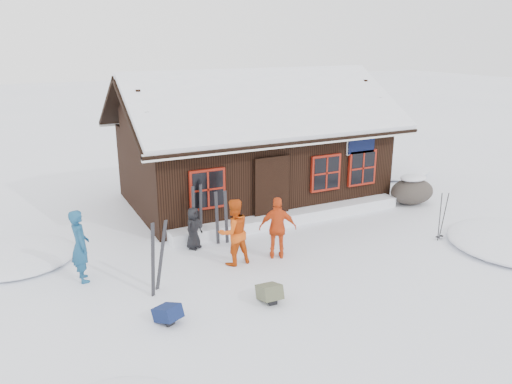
% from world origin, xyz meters
% --- Properties ---
extents(ground, '(120.00, 120.00, 0.00)m').
position_xyz_m(ground, '(0.00, 0.00, 0.00)').
color(ground, white).
rests_on(ground, ground).
extents(mountain_hut, '(8.90, 6.09, 4.42)m').
position_xyz_m(mountain_hut, '(1.50, 4.98, 1.58)').
color(mountain_hut, black).
rests_on(mountain_hut, ground).
extents(snow_drift, '(7.60, 0.60, 0.35)m').
position_xyz_m(snow_drift, '(1.50, 2.25, 0.17)').
color(snow_drift, white).
rests_on(snow_drift, ground).
extents(snow_mounds, '(20.60, 13.20, 0.48)m').
position_xyz_m(snow_mounds, '(1.65, 1.86, 0.00)').
color(snow_mounds, white).
rests_on(snow_mounds, ground).
extents(skier_teal, '(0.45, 0.65, 1.70)m').
position_xyz_m(skier_teal, '(-4.69, 1.13, 0.85)').
color(skier_teal, navy).
rests_on(skier_teal, ground).
extents(skier_orange_left, '(0.86, 0.69, 1.66)m').
position_xyz_m(skier_orange_left, '(-1.23, 0.39, 0.83)').
color(skier_orange_left, '#C8480E').
rests_on(skier_orange_left, ground).
extents(skier_orange_right, '(1.01, 0.76, 1.59)m').
position_xyz_m(skier_orange_right, '(-0.10, 0.23, 0.80)').
color(skier_orange_right, '#D64516').
rests_on(skier_orange_right, ground).
extents(skier_crouched, '(0.66, 0.61, 1.13)m').
position_xyz_m(skier_crouched, '(-1.79, 1.73, 0.57)').
color(skier_crouched, black).
rests_on(skier_crouched, ground).
extents(boulder, '(1.54, 1.16, 0.89)m').
position_xyz_m(boulder, '(6.03, 2.03, 0.46)').
color(boulder, '#453D37').
rests_on(boulder, ground).
extents(ski_pair_left, '(0.54, 0.36, 1.63)m').
position_xyz_m(ski_pair_left, '(-3.27, -0.12, 0.77)').
color(ski_pair_left, black).
rests_on(ski_pair_left, ground).
extents(ski_pair_mid, '(0.38, 0.09, 1.53)m').
position_xyz_m(ski_pair_mid, '(-1.00, 1.70, 0.71)').
color(ski_pair_mid, black).
rests_on(ski_pair_mid, ground).
extents(ski_pair_right, '(0.37, 0.18, 1.62)m').
position_xyz_m(ski_pair_right, '(-1.51, 2.20, 0.76)').
color(ski_pair_right, black).
rests_on(ski_pair_right, ground).
extents(ski_poles, '(0.25, 0.12, 1.38)m').
position_xyz_m(ski_poles, '(4.50, -0.72, 0.65)').
color(ski_poles, black).
rests_on(ski_poles, ground).
extents(backpack_blue, '(0.56, 0.62, 0.28)m').
position_xyz_m(backpack_blue, '(-3.48, -1.48, 0.14)').
color(backpack_blue, '#0F1B44').
rests_on(backpack_blue, ground).
extents(backpack_olive, '(0.45, 0.58, 0.30)m').
position_xyz_m(backpack_olive, '(-1.33, -1.65, 0.15)').
color(backpack_olive, '#4E513A').
rests_on(backpack_olive, ground).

